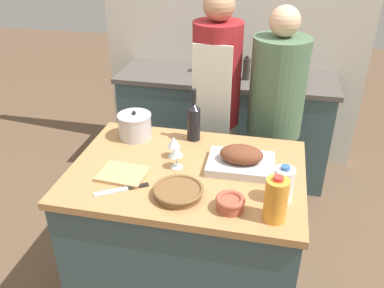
{
  "coord_description": "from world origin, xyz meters",
  "views": [
    {
      "loc": [
        0.41,
        -1.76,
        2.11
      ],
      "look_at": [
        0.0,
        0.13,
        1.02
      ],
      "focal_mm": 38.0,
      "sensor_mm": 36.0,
      "label": 1
    }
  ],
  "objects_px": {
    "person_cook_aproned": "(216,104)",
    "person_cook_guest": "(274,117)",
    "wine_glass_left": "(174,143)",
    "milk_jug": "(283,185)",
    "condiment_bottle_tall": "(246,69)",
    "condiment_bottle_short": "(303,77)",
    "roasting_pan": "(241,160)",
    "wicker_basket": "(178,191)",
    "knife_chef": "(124,189)",
    "cutting_board": "(123,174)",
    "wine_bottle_green": "(194,120)",
    "condiment_bottle_extra": "(259,64)",
    "stock_pot": "(135,126)",
    "mixing_bowl": "(230,203)",
    "stand_mixer": "(218,60)",
    "wine_glass_right": "(176,152)",
    "juice_jug": "(276,200)"
  },
  "relations": [
    {
      "from": "condiment_bottle_tall",
      "to": "milk_jug",
      "type": "bearing_deg",
      "value": -78.48
    },
    {
      "from": "stock_pot",
      "to": "wine_glass_right",
      "type": "distance_m",
      "value": 0.43
    },
    {
      "from": "condiment_bottle_short",
      "to": "person_cook_aproned",
      "type": "distance_m",
      "value": 0.85
    },
    {
      "from": "juice_jug",
      "to": "condiment_bottle_short",
      "type": "height_order",
      "value": "juice_jug"
    },
    {
      "from": "wine_glass_left",
      "to": "milk_jug",
      "type": "bearing_deg",
      "value": -24.71
    },
    {
      "from": "wine_bottle_green",
      "to": "milk_jug",
      "type": "bearing_deg",
      "value": -43.23
    },
    {
      "from": "roasting_pan",
      "to": "mixing_bowl",
      "type": "height_order",
      "value": "roasting_pan"
    },
    {
      "from": "wicker_basket",
      "to": "person_cook_aproned",
      "type": "bearing_deg",
      "value": 89.5
    },
    {
      "from": "wine_glass_right",
      "to": "condiment_bottle_tall",
      "type": "height_order",
      "value": "condiment_bottle_tall"
    },
    {
      "from": "juice_jug",
      "to": "condiment_bottle_tall",
      "type": "distance_m",
      "value": 1.78
    },
    {
      "from": "wine_glass_left",
      "to": "wine_glass_right",
      "type": "height_order",
      "value": "wine_glass_right"
    },
    {
      "from": "stock_pot",
      "to": "mixing_bowl",
      "type": "relative_size",
      "value": 1.48
    },
    {
      "from": "milk_jug",
      "to": "condiment_bottle_tall",
      "type": "bearing_deg",
      "value": 101.52
    },
    {
      "from": "milk_jug",
      "to": "person_cook_aproned",
      "type": "bearing_deg",
      "value": 116.02
    },
    {
      "from": "wine_bottle_green",
      "to": "condiment_bottle_short",
      "type": "distance_m",
      "value": 1.26
    },
    {
      "from": "milk_jug",
      "to": "wine_glass_left",
      "type": "height_order",
      "value": "milk_jug"
    },
    {
      "from": "condiment_bottle_tall",
      "to": "person_cook_aproned",
      "type": "height_order",
      "value": "person_cook_aproned"
    },
    {
      "from": "wine_glass_left",
      "to": "condiment_bottle_extra",
      "type": "relative_size",
      "value": 0.85
    },
    {
      "from": "juice_jug",
      "to": "milk_jug",
      "type": "height_order",
      "value": "juice_jug"
    },
    {
      "from": "condiment_bottle_tall",
      "to": "person_cook_guest",
      "type": "relative_size",
      "value": 0.12
    },
    {
      "from": "knife_chef",
      "to": "stand_mixer",
      "type": "bearing_deg",
      "value": 84.21
    },
    {
      "from": "milk_jug",
      "to": "wine_glass_right",
      "type": "height_order",
      "value": "milk_jug"
    },
    {
      "from": "mixing_bowl",
      "to": "stock_pot",
      "type": "bearing_deg",
      "value": 138.9
    },
    {
      "from": "stock_pot",
      "to": "mixing_bowl",
      "type": "xyz_separation_m",
      "value": [
        0.65,
        -0.57,
        -0.04
      ]
    },
    {
      "from": "stand_mixer",
      "to": "knife_chef",
      "type": "bearing_deg",
      "value": -95.79
    },
    {
      "from": "cutting_board",
      "to": "juice_jug",
      "type": "distance_m",
      "value": 0.8
    },
    {
      "from": "condiment_bottle_tall",
      "to": "roasting_pan",
      "type": "bearing_deg",
      "value": -85.47
    },
    {
      "from": "person_cook_aproned",
      "to": "wine_glass_left",
      "type": "bearing_deg",
      "value": -96.6
    },
    {
      "from": "condiment_bottle_short",
      "to": "person_cook_guest",
      "type": "distance_m",
      "value": 0.64
    },
    {
      "from": "condiment_bottle_extra",
      "to": "person_cook_aproned",
      "type": "height_order",
      "value": "person_cook_aproned"
    },
    {
      "from": "cutting_board",
      "to": "knife_chef",
      "type": "height_order",
      "value": "cutting_board"
    },
    {
      "from": "wicker_basket",
      "to": "condiment_bottle_short",
      "type": "height_order",
      "value": "condiment_bottle_short"
    },
    {
      "from": "roasting_pan",
      "to": "wicker_basket",
      "type": "distance_m",
      "value": 0.41
    },
    {
      "from": "juice_jug",
      "to": "person_cook_aproned",
      "type": "xyz_separation_m",
      "value": [
        -0.44,
        1.12,
        -0.08
      ]
    },
    {
      "from": "wine_glass_right",
      "to": "mixing_bowl",
      "type": "bearing_deg",
      "value": -42.02
    },
    {
      "from": "milk_jug",
      "to": "knife_chef",
      "type": "bearing_deg",
      "value": -173.98
    },
    {
      "from": "condiment_bottle_extra",
      "to": "person_cook_guest",
      "type": "relative_size",
      "value": 0.09
    },
    {
      "from": "mixing_bowl",
      "to": "condiment_bottle_tall",
      "type": "relative_size",
      "value": 0.69
    },
    {
      "from": "wicker_basket",
      "to": "mixing_bowl",
      "type": "bearing_deg",
      "value": -10.89
    },
    {
      "from": "stand_mixer",
      "to": "person_cook_guest",
      "type": "bearing_deg",
      "value": -55.47
    },
    {
      "from": "roasting_pan",
      "to": "stock_pot",
      "type": "height_order",
      "value": "stock_pot"
    },
    {
      "from": "juice_jug",
      "to": "person_cook_guest",
      "type": "height_order",
      "value": "person_cook_guest"
    },
    {
      "from": "condiment_bottle_tall",
      "to": "condiment_bottle_short",
      "type": "relative_size",
      "value": 1.28
    },
    {
      "from": "roasting_pan",
      "to": "wicker_basket",
      "type": "height_order",
      "value": "roasting_pan"
    },
    {
      "from": "wine_bottle_green",
      "to": "condiment_bottle_extra",
      "type": "bearing_deg",
      "value": 77.55
    },
    {
      "from": "person_cook_aproned",
      "to": "person_cook_guest",
      "type": "height_order",
      "value": "person_cook_aproned"
    },
    {
      "from": "juice_jug",
      "to": "cutting_board",
      "type": "bearing_deg",
      "value": 166.88
    },
    {
      "from": "milk_jug",
      "to": "wine_glass_right",
      "type": "distance_m",
      "value": 0.58
    },
    {
      "from": "milk_jug",
      "to": "condiment_bottle_extra",
      "type": "xyz_separation_m",
      "value": [
        -0.24,
        1.82,
        -0.03
      ]
    },
    {
      "from": "mixing_bowl",
      "to": "wine_glass_left",
      "type": "height_order",
      "value": "wine_glass_left"
    }
  ]
}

